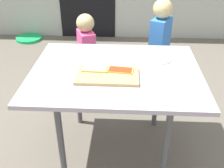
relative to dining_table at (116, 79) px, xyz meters
The scene contains 10 objects.
ground_plane 0.70m from the dining_table, ahead, with size 16.00×16.00×0.00m, color #625C50.
dining_table is the anchor object (origin of this frame).
cutting_board 0.14m from the dining_table, 118.02° to the right, with size 0.43×0.26×0.02m, color tan.
pizza_slice_far_left 0.18m from the dining_table, 163.80° to the right, with size 0.18×0.09×0.01m.
pizza_slice_far_right 0.12m from the dining_table, 54.67° to the right, with size 0.19×0.11×0.01m.
plate_white_right 0.39m from the dining_table, 34.39° to the left, with size 0.24×0.24×0.01m, color white.
plate_white_left 0.26m from the dining_table, 165.69° to the left, with size 0.24×0.24×0.01m, color white.
child_left 0.90m from the dining_table, 112.02° to the left, with size 0.22×0.27×0.94m.
child_right 0.89m from the dining_table, 63.17° to the left, with size 0.23×0.28×1.10m.
garden_hose_coil 3.00m from the dining_table, 121.97° to the left, with size 0.42×0.42×0.04m, color #1BB358.
Camera 1 is at (0.07, -1.76, 1.71)m, focal length 44.08 mm.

